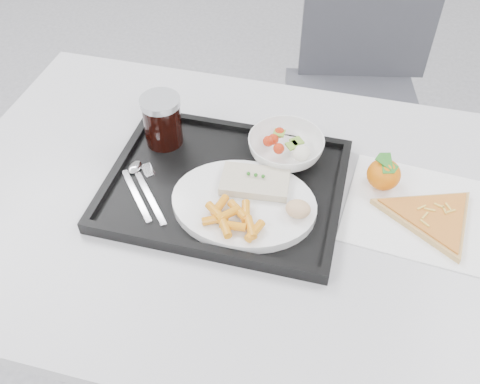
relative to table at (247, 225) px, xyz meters
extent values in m
cube|color=#A4A4A6|center=(0.00, 0.00, 0.05)|extent=(1.20, 0.80, 0.03)
cylinder|color=#47474C|center=(-0.54, 0.34, -0.32)|extent=(0.04, 0.04, 0.72)
cylinder|color=#47474C|center=(0.54, 0.34, -0.32)|extent=(0.04, 0.04, 0.72)
cube|color=#3C3D44|center=(0.17, 0.74, -0.23)|extent=(0.50, 0.50, 0.04)
cube|color=#3C3D44|center=(0.17, 0.93, 0.02)|extent=(0.42, 0.12, 0.46)
cylinder|color=#47474C|center=(-0.01, 0.56, -0.47)|extent=(0.03, 0.03, 0.43)
cylinder|color=#47474C|center=(0.35, 0.56, -0.47)|extent=(0.03, 0.03, 0.43)
cylinder|color=#47474C|center=(-0.01, 0.92, -0.47)|extent=(0.03, 0.03, 0.43)
cylinder|color=#47474C|center=(0.35, 0.92, -0.47)|extent=(0.03, 0.03, 0.43)
cube|color=black|center=(-0.05, 0.02, 0.07)|extent=(0.45, 0.35, 0.01)
cube|color=black|center=(-0.05, 0.19, 0.09)|extent=(0.45, 0.02, 0.01)
cube|color=black|center=(-0.05, -0.14, 0.09)|extent=(0.45, 0.02, 0.01)
cube|color=black|center=(0.17, 0.02, 0.09)|extent=(0.02, 0.32, 0.01)
cube|color=black|center=(-0.27, 0.02, 0.09)|extent=(0.02, 0.32, 0.01)
cylinder|color=white|center=(0.00, -0.03, 0.09)|extent=(0.27, 0.27, 0.02)
cube|color=beige|center=(0.01, 0.02, 0.11)|extent=(0.13, 0.09, 0.02)
sphere|color=#236B1C|center=(0.00, 0.02, 0.12)|extent=(0.01, 0.01, 0.01)
sphere|color=#236B1C|center=(0.01, 0.02, 0.12)|extent=(0.01, 0.01, 0.01)
sphere|color=#236B1C|center=(0.02, 0.02, 0.12)|extent=(0.01, 0.01, 0.01)
ellipsoid|color=beige|center=(0.10, -0.04, 0.12)|extent=(0.05, 0.05, 0.03)
imported|color=white|center=(0.05, 0.13, 0.11)|extent=(0.15, 0.15, 0.05)
cylinder|color=black|center=(-0.21, 0.12, 0.13)|extent=(0.08, 0.08, 0.10)
cylinder|color=#A5A8AD|center=(-0.21, 0.12, 0.18)|extent=(0.08, 0.08, 0.01)
cube|color=silver|center=(-0.20, -0.05, 0.08)|extent=(0.11, 0.12, 0.00)
ellipsoid|color=silver|center=(-0.24, 0.02, 0.09)|extent=(0.05, 0.05, 0.01)
cube|color=silver|center=(-0.18, -0.05, 0.08)|extent=(0.11, 0.12, 0.00)
cube|color=silver|center=(-0.21, 0.02, 0.08)|extent=(0.04, 0.04, 0.00)
cube|color=white|center=(0.31, 0.06, 0.07)|extent=(0.27, 0.26, 0.00)
ellipsoid|color=orange|center=(0.24, 0.11, 0.10)|extent=(0.07, 0.07, 0.06)
cube|color=#236B1C|center=(0.24, 0.11, 0.13)|extent=(0.03, 0.05, 0.02)
cube|color=#236B1C|center=(0.24, 0.11, 0.13)|extent=(0.05, 0.03, 0.02)
cylinder|color=#E3BA69|center=(0.34, 0.04, 0.08)|extent=(0.26, 0.26, 0.01)
cylinder|color=#B6410E|center=(0.34, 0.04, 0.08)|extent=(0.23, 0.23, 0.00)
cube|color=#EABC47|center=(0.37, 0.05, 0.09)|extent=(0.02, 0.01, 0.00)
cube|color=#EABC47|center=(0.33, 0.03, 0.09)|extent=(0.01, 0.02, 0.00)
cube|color=#EABC47|center=(0.35, 0.06, 0.09)|extent=(0.02, 0.01, 0.00)
cube|color=#EABC47|center=(0.36, 0.05, 0.09)|extent=(0.01, 0.02, 0.00)
cube|color=#EABC47|center=(0.32, 0.05, 0.09)|extent=(0.02, 0.02, 0.00)
cube|color=#EABC47|center=(0.37, 0.06, 0.09)|extent=(0.01, 0.02, 0.00)
cube|color=#EABC47|center=(0.33, 0.05, 0.09)|extent=(0.02, 0.00, 0.00)
cube|color=#EABC47|center=(0.32, 0.01, 0.09)|extent=(0.02, 0.02, 0.00)
cylinder|color=orange|center=(-0.02, -0.08, 0.12)|extent=(0.04, 0.04, 0.02)
cylinder|color=orange|center=(0.00, -0.06, 0.11)|extent=(0.04, 0.04, 0.02)
cylinder|color=orange|center=(0.00, -0.10, 0.11)|extent=(0.05, 0.02, 0.02)
cylinder|color=orange|center=(0.03, -0.10, 0.11)|extent=(0.03, 0.05, 0.02)
cylinder|color=orange|center=(0.01, -0.06, 0.11)|extent=(0.03, 0.05, 0.02)
cylinder|color=orange|center=(-0.04, -0.06, 0.11)|extent=(0.02, 0.05, 0.02)
cylinder|color=orange|center=(-0.04, -0.09, 0.11)|extent=(0.05, 0.04, 0.02)
cylinder|color=orange|center=(-0.01, -0.11, 0.11)|extent=(0.04, 0.05, 0.02)
cylinder|color=orange|center=(0.04, -0.10, 0.11)|extent=(0.03, 0.05, 0.02)
cylinder|color=orange|center=(-0.04, -0.08, 0.12)|extent=(0.05, 0.04, 0.02)
sphere|color=#B3260D|center=(0.01, 0.13, 0.12)|extent=(0.02, 0.02, 0.02)
sphere|color=#B3260D|center=(0.02, 0.14, 0.12)|extent=(0.02, 0.02, 0.02)
sphere|color=#B3260D|center=(0.04, 0.11, 0.12)|extent=(0.02, 0.02, 0.02)
sphere|color=#B3260D|center=(0.03, 0.16, 0.12)|extent=(0.02, 0.02, 0.02)
ellipsoid|color=silver|center=(0.08, 0.11, 0.12)|extent=(0.03, 0.03, 0.03)
ellipsoid|color=silver|center=(0.08, 0.11, 0.12)|extent=(0.03, 0.03, 0.03)
ellipsoid|color=silver|center=(0.08, 0.11, 0.12)|extent=(0.03, 0.03, 0.03)
cube|color=olive|center=(0.06, 0.12, 0.12)|extent=(0.03, 0.03, 0.00)
cube|color=olive|center=(0.07, 0.14, 0.12)|extent=(0.03, 0.03, 0.00)
cube|color=olive|center=(0.03, 0.15, 0.12)|extent=(0.02, 0.02, 0.00)
camera|label=1|loc=(0.16, -0.67, 0.82)|focal=40.00mm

